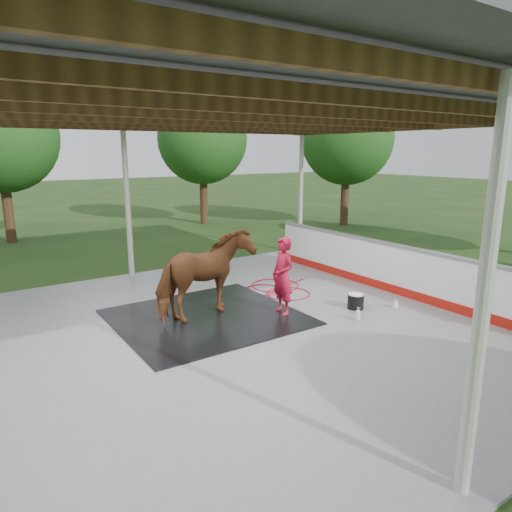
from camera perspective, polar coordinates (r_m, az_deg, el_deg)
ground at (r=8.40m, az=-4.41°, el=-10.03°), size 100.00×100.00×0.00m
concrete_slab at (r=8.39m, az=-4.41°, el=-9.87°), size 12.00×10.00×0.05m
pavilion_structure at (r=7.76m, az=-4.94°, el=18.02°), size 12.60×10.60×4.05m
dasher_board at (r=11.09m, az=16.62°, el=-1.58°), size 0.16×8.00×1.15m
tree_belt at (r=8.68m, az=-6.15°, el=16.28°), size 28.00×28.00×5.80m
rubber_mat at (r=9.19m, az=-6.19°, el=-7.58°), size 3.45×3.24×0.03m
horse at (r=8.92m, az=-6.32°, el=-2.38°), size 2.16×1.32×1.70m
handler at (r=9.13m, az=3.37°, el=-2.53°), size 0.40×0.59×1.58m
wash_bucket at (r=9.82m, az=12.35°, el=-5.52°), size 0.34×0.34×0.32m
soap_bottle_a at (r=9.17m, az=12.61°, el=-7.07°), size 0.12×0.12×0.26m
soap_bottle_b at (r=10.08m, az=17.04°, el=-5.67°), size 0.11×0.12×0.21m
hose_coil at (r=10.92m, az=2.26°, el=-4.15°), size 1.83×1.80×0.02m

